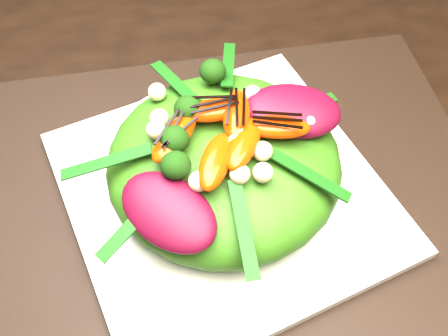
{
  "coord_description": "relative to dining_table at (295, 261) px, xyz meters",
  "views": [
    {
      "loc": [
        -0.1,
        -0.21,
        1.19
      ],
      "look_at": [
        -0.06,
        0.07,
        0.8
      ],
      "focal_mm": 42.0,
      "sensor_mm": 36.0,
      "label": 1
    }
  ],
  "objects": [
    {
      "name": "dining_table",
      "position": [
        0.0,
        0.0,
        0.0
      ],
      "size": [
        1.6,
        0.9,
        0.75
      ],
      "primitive_type": "cube",
      "color": "black",
      "rests_on": "floor"
    },
    {
      "name": "placemat",
      "position": [
        -0.06,
        0.07,
        0.02
      ],
      "size": [
        0.53,
        0.41,
        0.0
      ],
      "primitive_type": "cube",
      "rotation": [
        0.0,
        0.0,
        0.03
      ],
      "color": "black",
      "rests_on": "dining_table"
    },
    {
      "name": "plate_base",
      "position": [
        -0.06,
        0.07,
        0.03
      ],
      "size": [
        0.36,
        0.36,
        0.01
      ],
      "primitive_type": "cube",
      "rotation": [
        0.0,
        0.0,
        0.3
      ],
      "color": "white",
      "rests_on": "placemat"
    },
    {
      "name": "salad_bowl",
      "position": [
        -0.06,
        0.07,
        0.04
      ],
      "size": [
        0.3,
        0.3,
        0.02
      ],
      "primitive_type": "cylinder",
      "rotation": [
        0.0,
        0.0,
        -0.16
      ],
      "color": "silver",
      "rests_on": "plate_base"
    },
    {
      "name": "lettuce_mound",
      "position": [
        -0.06,
        0.07,
        0.08
      ],
      "size": [
        0.26,
        0.26,
        0.07
      ],
      "primitive_type": "ellipsoid",
      "rotation": [
        0.0,
        0.0,
        -0.27
      ],
      "color": "#336A13",
      "rests_on": "salad_bowl"
    },
    {
      "name": "radicchio_leaf",
      "position": [
        0.01,
        0.09,
        0.12
      ],
      "size": [
        0.09,
        0.07,
        0.02
      ],
      "primitive_type": "ellipsoid",
      "rotation": [
        0.0,
        0.0,
        -0.12
      ],
      "color": "#460718",
      "rests_on": "lettuce_mound"
    },
    {
      "name": "orange_segment",
      "position": [
        -0.07,
        0.1,
        0.12
      ],
      "size": [
        0.06,
        0.05,
        0.02
      ],
      "primitive_type": "ellipsoid",
      "rotation": [
        0.0,
        0.0,
        0.61
      ],
      "color": "#F12F03",
      "rests_on": "lettuce_mound"
    },
    {
      "name": "broccoli_floret",
      "position": [
        -0.11,
        0.1,
        0.12
      ],
      "size": [
        0.04,
        0.04,
        0.03
      ],
      "primitive_type": "sphere",
      "rotation": [
        0.0,
        0.0,
        -0.27
      ],
      "color": "black",
      "rests_on": "lettuce_mound"
    },
    {
      "name": "macadamia_nut",
      "position": [
        -0.03,
        0.03,
        0.12
      ],
      "size": [
        0.02,
        0.02,
        0.02
      ],
      "primitive_type": "sphere",
      "rotation": [
        0.0,
        0.0,
        0.34
      ],
      "color": "beige",
      "rests_on": "lettuce_mound"
    },
    {
      "name": "balsamic_drizzle",
      "position": [
        -0.07,
        0.1,
        0.13
      ],
      "size": [
        0.04,
        0.03,
        0.0
      ],
      "primitive_type": "cube",
      "rotation": [
        0.0,
        0.0,
        0.61
      ],
      "color": "black",
      "rests_on": "orange_segment"
    }
  ]
}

